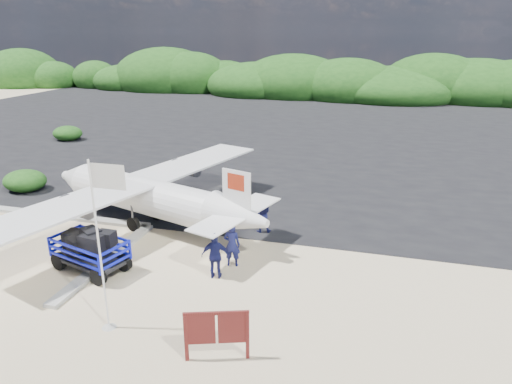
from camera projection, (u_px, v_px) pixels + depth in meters
ground at (196, 297)px, 16.08m from camera, size 160.00×160.00×0.00m
asphalt_apron at (316, 130)px, 43.38m from camera, size 90.00×50.00×0.04m
lagoon at (15, 248)px, 19.67m from camera, size 9.00×7.00×0.40m
vegetation_band at (341, 96)px, 66.13m from camera, size 124.00×8.00×4.40m
baggage_cart at (92, 270)px, 17.91m from camera, size 3.55×2.63×1.59m
flagpole at (109, 327)px, 14.42m from camera, size 1.10×0.46×5.50m
signboard at (218, 359)px, 13.03m from camera, size 1.91×0.80×1.61m
crew_a at (232, 245)px, 17.96m from camera, size 0.72×0.52×1.81m
crew_b at (262, 214)px, 21.02m from camera, size 1.03×0.90×1.80m
crew_c at (216, 256)px, 17.04m from camera, size 1.14×0.64×1.84m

